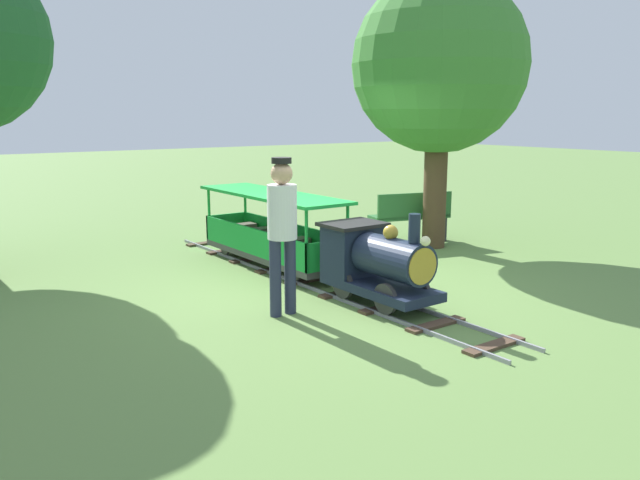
% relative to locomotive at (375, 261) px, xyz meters
% --- Properties ---
extents(ground_plane, '(60.00, 60.00, 0.00)m').
position_rel_locomotive_xyz_m(ground_plane, '(0.00, -0.87, -0.48)').
color(ground_plane, '#608442').
extents(track, '(0.71, 6.40, 0.04)m').
position_rel_locomotive_xyz_m(track, '(0.00, -1.21, -0.47)').
color(track, gray).
rests_on(track, ground_plane).
extents(locomotive, '(0.67, 1.45, 1.03)m').
position_rel_locomotive_xyz_m(locomotive, '(0.00, 0.00, 0.00)').
color(locomotive, '#192338').
rests_on(locomotive, ground_plane).
extents(passenger_car, '(0.77, 2.70, 0.97)m').
position_rel_locomotive_xyz_m(passenger_car, '(0.00, -2.11, -0.06)').
color(passenger_car, '#3F3F3F').
rests_on(passenger_car, ground_plane).
extents(conductor_person, '(0.30, 0.30, 1.62)m').
position_rel_locomotive_xyz_m(conductor_person, '(1.01, -0.27, 0.47)').
color(conductor_person, '#282D47').
rests_on(conductor_person, ground_plane).
extents(park_bench, '(1.36, 0.73, 0.82)m').
position_rel_locomotive_xyz_m(park_bench, '(-2.69, -2.24, -0.07)').
color(park_bench, '#2D6B33').
rests_on(park_bench, ground_plane).
extents(oak_tree_near, '(2.62, 2.62, 4.07)m').
position_rel_locomotive_xyz_m(oak_tree_near, '(-2.75, -1.78, 2.25)').
color(oak_tree_near, '#4C3823').
rests_on(oak_tree_near, ground_plane).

